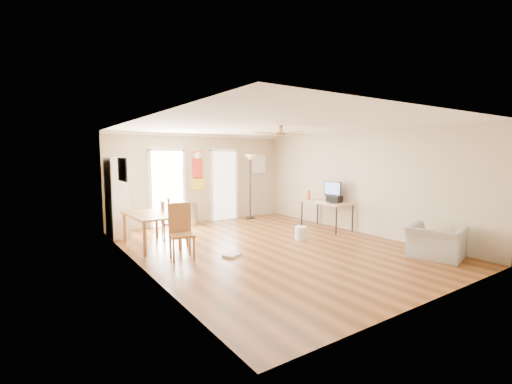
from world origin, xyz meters
TOP-DOWN VIEW (x-y plane):
  - floor at (0.00, 0.00)m, footprint 7.00×7.00m
  - ceiling at (0.00, 0.00)m, footprint 5.50×7.00m
  - wall_back at (0.00, 3.50)m, footprint 5.50×0.04m
  - wall_front at (0.00, -3.50)m, footprint 5.50×0.04m
  - wall_left at (-2.75, 0.00)m, footprint 0.04×7.00m
  - wall_right at (2.75, 0.00)m, footprint 0.04×7.00m
  - crown_molding at (0.00, 0.00)m, footprint 5.50×7.00m
  - kitchen_doorway at (-1.05, 3.48)m, footprint 0.90×0.10m
  - bathroom_doorway at (0.75, 3.48)m, footprint 0.80×0.10m
  - wall_decal at (-0.13, 3.48)m, footprint 0.46×0.03m
  - ac_grille at (2.05, 3.47)m, footprint 0.50×0.04m
  - framed_poster at (-2.73, 1.40)m, footprint 0.04×0.66m
  - ceiling_fan at (0.00, -0.30)m, footprint 1.24×1.24m
  - bookshelf at (-2.54, 2.89)m, footprint 0.55×0.93m
  - dining_table at (-2.15, 1.49)m, footprint 0.93×1.49m
  - dining_chair_right_a at (-1.60, 1.80)m, footprint 0.45×0.45m
  - dining_chair_right_b at (-1.60, 1.32)m, footprint 0.55×0.55m
  - dining_chair_near at (-1.96, 0.23)m, footprint 0.52×0.52m
  - trash_can at (-0.44, 3.17)m, footprint 0.37×0.37m
  - torchiere_lamp at (1.50, 3.15)m, footprint 0.49×0.49m
  - computer_desk at (2.36, 0.69)m, footprint 0.69×1.37m
  - imac at (2.47, 0.59)m, footprint 0.09×0.59m
  - keyboard at (2.20, 0.71)m, footprint 0.14×0.42m
  - printer at (2.45, 0.50)m, footprint 0.38×0.41m
  - orange_bottle at (2.30, 1.33)m, footprint 0.09×0.09m
  - wastebasket_a at (0.96, 0.14)m, footprint 0.29×0.29m
  - floor_cloth at (-1.08, -0.13)m, footprint 0.38×0.34m
  - armchair at (2.15, -2.44)m, footprint 1.06×1.15m

SIDE VIEW (x-z plane):
  - floor at x=0.00m, z-range 0.00..0.00m
  - floor_cloth at x=-1.08m, z-range 0.00..0.04m
  - wastebasket_a at x=0.96m, z-range 0.00..0.31m
  - armchair at x=2.15m, z-range 0.00..0.63m
  - trash_can at x=-0.44m, z-range 0.00..0.67m
  - dining_table at x=-2.15m, z-range 0.00..0.72m
  - computer_desk at x=2.36m, z-range 0.00..0.73m
  - dining_chair_right_a at x=-1.60m, z-range 0.00..0.93m
  - dining_chair_right_b at x=-1.60m, z-range 0.00..1.06m
  - dining_chair_near at x=-1.96m, z-range 0.00..1.06m
  - keyboard at x=2.20m, z-range 0.73..0.75m
  - printer at x=2.45m, z-range 0.73..0.91m
  - orange_bottle at x=2.30m, z-range 0.73..0.99m
  - bookshelf at x=-2.54m, z-range 0.00..1.94m
  - torchiere_lamp at x=1.50m, z-range 0.00..2.02m
  - imac at x=2.47m, z-range 0.73..1.28m
  - kitchen_doorway at x=-1.05m, z-range 0.00..2.10m
  - bathroom_doorway at x=0.75m, z-range 0.00..2.10m
  - wall_back at x=0.00m, z-range 0.00..2.60m
  - wall_front at x=0.00m, z-range 0.00..2.60m
  - wall_left at x=-2.75m, z-range 0.00..2.60m
  - wall_right at x=2.75m, z-range 0.00..2.60m
  - wall_decal at x=-0.13m, z-range 1.00..2.10m
  - ac_grille at x=2.05m, z-range 1.40..2.00m
  - framed_poster at x=-2.73m, z-range 1.46..1.94m
  - ceiling_fan at x=0.00m, z-range 2.33..2.53m
  - crown_molding at x=0.00m, z-range 2.52..2.60m
  - ceiling at x=0.00m, z-range 2.60..2.60m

